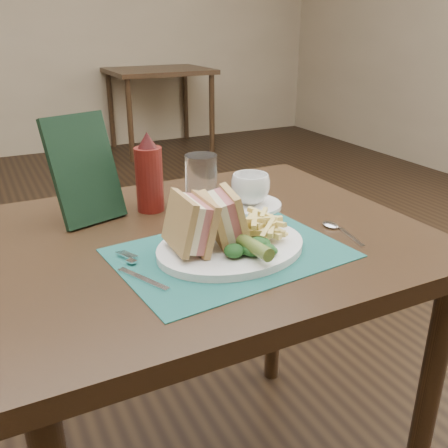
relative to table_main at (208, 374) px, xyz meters
name	(u,v)px	position (x,y,z in m)	size (l,w,h in m)	color
floor	(149,376)	(0.00, 0.50, -0.38)	(7.00, 7.00, 0.00)	black
wall_back	(27,154)	(0.00, 4.00, -0.38)	(6.00, 6.00, 0.00)	tan
table_main	(208,374)	(0.00, 0.00, 0.00)	(0.90, 0.75, 0.75)	black
table_bg_right	(160,110)	(1.20, 3.63, 0.00)	(0.90, 0.75, 0.75)	black
placemat	(230,253)	(0.00, -0.12, 0.38)	(0.43, 0.31, 0.00)	#1A544D
plate	(231,247)	(0.00, -0.11, 0.38)	(0.30, 0.24, 0.01)	white
sandwich_half_a	(180,225)	(-0.10, -0.11, 0.45)	(0.06, 0.11, 0.10)	tan
sandwich_half_b	(214,218)	(-0.03, -0.10, 0.44)	(0.06, 0.10, 0.09)	tan
kale_garnish	(250,248)	(0.01, -0.17, 0.41)	(0.11, 0.08, 0.03)	#143715
pickle_spear	(250,244)	(0.01, -0.17, 0.41)	(0.03, 0.03, 0.12)	#4E6325
fries_pile	(258,224)	(0.07, -0.11, 0.42)	(0.18, 0.20, 0.05)	#E1CD70
fork	(138,270)	(-0.19, -0.12, 0.38)	(0.03, 0.17, 0.01)	silver
spoon	(344,232)	(0.25, -0.14, 0.38)	(0.03, 0.15, 0.01)	silver
saucer	(250,205)	(0.16, 0.09, 0.38)	(0.15, 0.15, 0.01)	white
coffee_cup	(250,189)	(0.16, 0.09, 0.42)	(0.09, 0.09, 0.07)	white
drinking_glass	(201,182)	(0.05, 0.13, 0.44)	(0.08, 0.08, 0.13)	white
ketchup_bottle	(149,172)	(-0.06, 0.18, 0.47)	(0.06, 0.06, 0.19)	#59130F
check_presenter	(84,169)	(-0.21, 0.18, 0.49)	(0.15, 0.02, 0.24)	black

